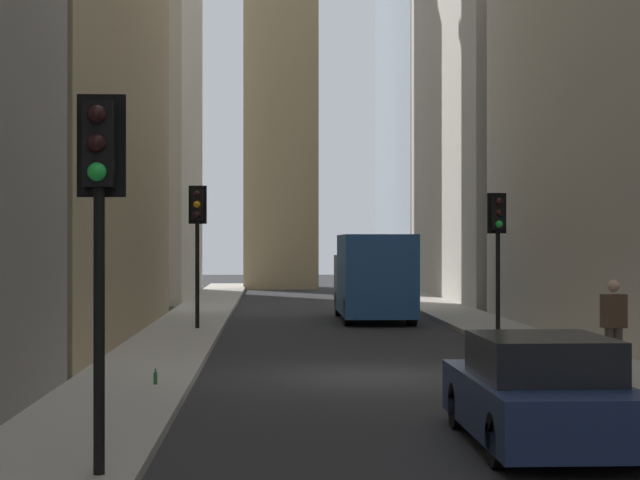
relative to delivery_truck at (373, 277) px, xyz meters
name	(u,v)px	position (x,y,z in m)	size (l,w,h in m)	color
ground_plane	(374,376)	(-15.09, 1.40, -1.46)	(135.00, 135.00, 0.00)	#262628
sidewalk_right	(141,373)	(-15.09, 5.90, -1.39)	(90.00, 2.20, 0.14)	#A8A399
sidewalk_left	(602,371)	(-15.09, -3.10, -1.39)	(90.00, 2.20, 0.14)	#A8A399
building_left_far	(546,42)	(13.40, -9.19, 10.30)	(18.79, 10.50, 23.49)	#B7B2A5
building_right_far	(85,21)	(15.02, 11.99, 11.38)	(13.56, 10.50, 25.67)	beige
delivery_truck	(373,277)	(0.00, 0.00, 0.00)	(6.46, 2.25, 2.84)	#285699
sedan_navy	(539,394)	(-22.60, 0.00, -0.80)	(4.30, 1.78, 1.42)	navy
traffic_light_foreground	(99,193)	(-24.71, 5.20, 1.64)	(0.43, 0.52, 4.03)	black
traffic_light_midblock	(498,230)	(-6.95, -2.73, 1.46)	(0.43, 0.52, 3.79)	black
traffic_light_far_junction	(197,223)	(-4.78, 5.50, 1.68)	(0.43, 0.52, 4.09)	black
pedestrian	(614,323)	(-16.46, -2.89, -0.36)	(0.26, 0.44, 1.76)	#473D33
discarded_bottle	(155,378)	(-17.31, 5.38, -1.21)	(0.07, 0.07, 0.27)	#236033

